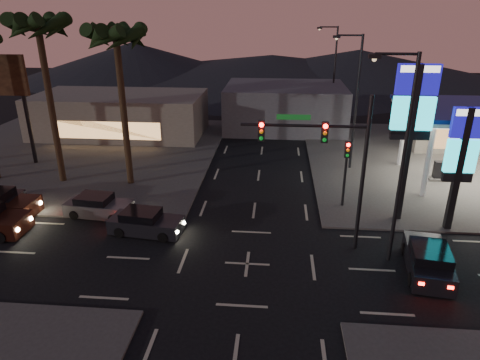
# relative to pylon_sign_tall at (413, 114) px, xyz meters

# --- Properties ---
(ground) EXTENTS (140.00, 140.00, 0.00)m
(ground) POSITION_rel_pylon_sign_tall_xyz_m (-8.50, -5.50, -6.39)
(ground) COLOR black
(ground) RESTS_ON ground
(corner_lot_ne) EXTENTS (24.00, 24.00, 0.12)m
(corner_lot_ne) POSITION_rel_pylon_sign_tall_xyz_m (7.50, 10.50, -6.33)
(corner_lot_ne) COLOR #47443F
(corner_lot_ne) RESTS_ON ground
(corner_lot_nw) EXTENTS (24.00, 24.00, 0.12)m
(corner_lot_nw) POSITION_rel_pylon_sign_tall_xyz_m (-24.50, 10.50, -6.33)
(corner_lot_nw) COLOR #47443F
(corner_lot_nw) RESTS_ON ground
(convenience_store) EXTENTS (10.00, 6.00, 4.00)m
(convenience_store) POSITION_rel_pylon_sign_tall_xyz_m (9.50, 15.50, -4.39)
(convenience_store) COLOR #726B5B
(convenience_store) RESTS_ON ground
(pylon_sign_tall) EXTENTS (2.20, 0.35, 9.00)m
(pylon_sign_tall) POSITION_rel_pylon_sign_tall_xyz_m (0.00, 0.00, 0.00)
(pylon_sign_tall) COLOR black
(pylon_sign_tall) RESTS_ON ground
(pylon_sign_short) EXTENTS (1.60, 0.35, 7.00)m
(pylon_sign_short) POSITION_rel_pylon_sign_tall_xyz_m (2.50, -1.00, -1.74)
(pylon_sign_short) COLOR black
(pylon_sign_short) RESTS_ON ground
(traffic_signal_mast) EXTENTS (6.10, 0.39, 8.00)m
(traffic_signal_mast) POSITION_rel_pylon_sign_tall_xyz_m (-4.74, -3.51, -1.17)
(traffic_signal_mast) COLOR black
(traffic_signal_mast) RESTS_ON ground
(pedestal_signal) EXTENTS (0.32, 0.39, 4.30)m
(pedestal_signal) POSITION_rel_pylon_sign_tall_xyz_m (-3.00, 1.48, -3.47)
(pedestal_signal) COLOR black
(pedestal_signal) RESTS_ON ground
(streetlight_near) EXTENTS (2.14, 0.25, 10.00)m
(streetlight_near) POSITION_rel_pylon_sign_tall_xyz_m (-1.71, -4.50, -0.68)
(streetlight_near) COLOR black
(streetlight_near) RESTS_ON ground
(streetlight_mid) EXTENTS (2.14, 0.25, 10.00)m
(streetlight_mid) POSITION_rel_pylon_sign_tall_xyz_m (-1.71, 8.50, -0.68)
(streetlight_mid) COLOR black
(streetlight_mid) RESTS_ON ground
(streetlight_far) EXTENTS (2.14, 0.25, 10.00)m
(streetlight_far) POSITION_rel_pylon_sign_tall_xyz_m (-1.71, 22.50, -0.68)
(streetlight_far) COLOR black
(streetlight_far) RESTS_ON ground
(palm_a) EXTENTS (4.41, 4.41, 10.86)m
(palm_a) POSITION_rel_pylon_sign_tall_xyz_m (-17.50, 4.00, 3.03)
(palm_a) COLOR black
(palm_a) RESTS_ON ground
(palm_b) EXTENTS (4.41, 4.41, 11.46)m
(palm_b) POSITION_rel_pylon_sign_tall_xyz_m (-22.50, 4.00, 3.58)
(palm_b) COLOR black
(palm_b) RESTS_ON ground
(building_far_west) EXTENTS (16.00, 8.00, 4.00)m
(building_far_west) POSITION_rel_pylon_sign_tall_xyz_m (-22.50, 16.50, -4.39)
(building_far_west) COLOR #726B5B
(building_far_west) RESTS_ON ground
(building_far_mid) EXTENTS (12.00, 9.00, 4.40)m
(building_far_mid) POSITION_rel_pylon_sign_tall_xyz_m (-6.50, 20.50, -4.19)
(building_far_mid) COLOR #4C4C51
(building_far_mid) RESTS_ON ground
(hill_left) EXTENTS (40.00, 40.00, 6.00)m
(hill_left) POSITION_rel_pylon_sign_tall_xyz_m (-33.50, 54.50, -3.39)
(hill_left) COLOR black
(hill_left) RESTS_ON ground
(hill_right) EXTENTS (50.00, 50.00, 5.00)m
(hill_right) POSITION_rel_pylon_sign_tall_xyz_m (6.50, 54.50, -3.89)
(hill_right) COLOR black
(hill_right) RESTS_ON ground
(hill_center) EXTENTS (60.00, 60.00, 4.00)m
(hill_center) POSITION_rel_pylon_sign_tall_xyz_m (-8.50, 54.50, -4.39)
(hill_center) COLOR black
(hill_center) RESTS_ON ground
(car_lane_a_front) EXTENTS (4.22, 2.14, 1.33)m
(car_lane_a_front) POSITION_rel_pylon_sign_tall_xyz_m (-14.37, -2.84, -5.78)
(car_lane_a_front) COLOR black
(car_lane_a_front) RESTS_ON ground
(car_lane_b_front) EXTENTS (4.12, 2.02, 1.30)m
(car_lane_b_front) POSITION_rel_pylon_sign_tall_xyz_m (-17.81, -1.00, -5.79)
(car_lane_b_front) COLOR #545456
(car_lane_b_front) RESTS_ON ground
(suv_station) EXTENTS (2.41, 4.50, 1.43)m
(suv_station) POSITION_rel_pylon_sign_tall_xyz_m (0.02, -5.45, -5.73)
(suv_station) COLOR black
(suv_station) RESTS_ON ground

